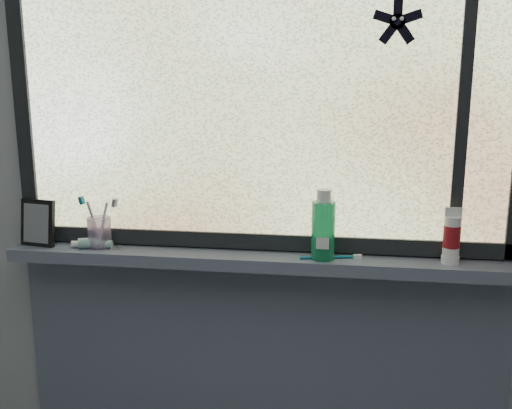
{
  "coord_description": "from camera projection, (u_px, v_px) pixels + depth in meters",
  "views": [
    {
      "loc": [
        0.24,
        -0.47,
        1.56
      ],
      "look_at": [
        0.02,
        1.05,
        1.22
      ],
      "focal_mm": 40.0,
      "sensor_mm": 36.0,
      "label": 1
    }
  ],
  "objects": [
    {
      "name": "wall_back",
      "position": [
        260.0,
        178.0,
        1.82
      ],
      "size": [
        3.0,
        0.01,
        2.5
      ],
      "primitive_type": "cube",
      "color": "#9EA3A8",
      "rests_on": "ground"
    },
    {
      "name": "starfish_sticker",
      "position": [
        397.0,
        22.0,
        1.63
      ],
      "size": [
        0.15,
        0.02,
        0.15
      ],
      "primitive_type": null,
      "color": "black",
      "rests_on": "window_pane"
    },
    {
      "name": "frame_left",
      "position": [
        22.0,
        88.0,
        1.84
      ],
      "size": [
        0.05,
        0.03,
        1.1
      ],
      "primitive_type": "cube",
      "color": "black",
      "rests_on": "wall_back"
    },
    {
      "name": "sill_apron",
      "position": [
        259.0,
        396.0,
        1.96
      ],
      "size": [
        1.62,
        0.02,
        0.98
      ],
      "primitive_type": "cube",
      "color": "slate",
      "rests_on": "floor"
    },
    {
      "name": "frame_bottom",
      "position": [
        259.0,
        241.0,
        1.83
      ],
      "size": [
        1.6,
        0.03,
        0.05
      ],
      "primitive_type": "cube",
      "color": "black",
      "rests_on": "windowsill"
    },
    {
      "name": "mouthwash_bottle",
      "position": [
        323.0,
        225.0,
        1.72
      ],
      "size": [
        0.08,
        0.08,
        0.18
      ],
      "primitive_type": "cylinder",
      "rotation": [
        0.0,
        0.0,
        0.1
      ],
      "color": "#1FA363",
      "rests_on": "windowsill"
    },
    {
      "name": "windowsill",
      "position": [
        257.0,
        260.0,
        1.8
      ],
      "size": [
        1.62,
        0.14,
        0.04
      ],
      "primitive_type": "cube",
      "color": "slate",
      "rests_on": "wall_back"
    },
    {
      "name": "toothbrush_cup",
      "position": [
        99.0,
        232.0,
        1.86
      ],
      "size": [
        0.09,
        0.09,
        0.1
      ],
      "primitive_type": "cylinder",
      "rotation": [
        0.0,
        0.0,
        -0.18
      ],
      "color": "#D0ACE3",
      "rests_on": "windowsill"
    },
    {
      "name": "cream_tube",
      "position": [
        452.0,
        234.0,
        1.69
      ],
      "size": [
        0.06,
        0.06,
        0.12
      ],
      "primitive_type": "cylinder",
      "rotation": [
        0.0,
        0.0,
        0.17
      ],
      "color": "silver",
      "rests_on": "windowsill"
    },
    {
      "name": "toothbrush_lying",
      "position": [
        327.0,
        257.0,
        1.75
      ],
      "size": [
        0.2,
        0.06,
        0.01
      ],
      "primitive_type": null,
      "rotation": [
        0.0,
        0.0,
        0.22
      ],
      "color": "#0D627A",
      "rests_on": "windowsill"
    },
    {
      "name": "window_pane",
      "position": [
        259.0,
        89.0,
        1.74
      ],
      "size": [
        1.5,
        0.01,
        1.0
      ],
      "primitive_type": "cube",
      "color": "silver",
      "rests_on": "wall_back"
    },
    {
      "name": "frame_mullion",
      "position": [
        464.0,
        89.0,
        1.65
      ],
      "size": [
        0.03,
        0.03,
        1.0
      ],
      "primitive_type": "cube",
      "color": "black",
      "rests_on": "wall_back"
    },
    {
      "name": "toothpaste_tube",
      "position": [
        94.0,
        243.0,
        1.85
      ],
      "size": [
        0.2,
        0.1,
        0.03
      ],
      "primitive_type": null,
      "rotation": [
        0.0,
        0.0,
        0.3
      ],
      "color": "silver",
      "rests_on": "windowsill"
    },
    {
      "name": "vanity_mirror",
      "position": [
        38.0,
        223.0,
        1.88
      ],
      "size": [
        0.13,
        0.08,
        0.15
      ],
      "primitive_type": "cube",
      "rotation": [
        0.0,
        0.0,
        -0.17
      ],
      "color": "black",
      "rests_on": "windowsill"
    }
  ]
}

